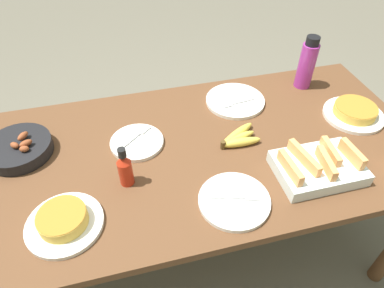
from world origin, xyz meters
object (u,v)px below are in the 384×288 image
object	(u,v)px
empty_plate_far_right	(234,201)
frittata_plate_center	(64,221)
frittata_plate_side	(354,112)
skillet	(18,148)
hot_sauce_bottle	(125,169)
banana_bunch	(238,138)
melon_tray	(318,166)
empty_plate_far_left	(137,142)
water_bottle	(307,64)
empty_plate_near_front	(235,101)

from	to	relation	value
empty_plate_far_right	frittata_plate_center	bearing A→B (deg)	175.13
frittata_plate_side	empty_plate_far_right	bearing A→B (deg)	-154.85
skillet	hot_sauce_bottle	distance (m)	0.46
banana_bunch	empty_plate_far_right	size ratio (longest dim) A/B	0.75
melon_tray	empty_plate_far_left	size ratio (longest dim) A/B	1.44
banana_bunch	water_bottle	world-z (taller)	water_bottle
frittata_plate_center	hot_sauce_bottle	world-z (taller)	hot_sauce_bottle
frittata_plate_side	melon_tray	bearing A→B (deg)	-141.40
frittata_plate_center	banana_bunch	bearing A→B (deg)	19.35
banana_bunch	water_bottle	distance (m)	0.54
banana_bunch	empty_plate_far_left	distance (m)	0.41
banana_bunch	frittata_plate_center	xyz separation A→B (m)	(-0.67, -0.24, 0.01)
melon_tray	frittata_plate_center	bearing A→B (deg)	-179.68
banana_bunch	frittata_plate_center	size ratio (longest dim) A/B	0.75
melon_tray	empty_plate_near_front	size ratio (longest dim) A/B	1.14
banana_bunch	frittata_plate_side	xyz separation A→B (m)	(0.54, 0.03, 0.01)
hot_sauce_bottle	empty_plate_far_left	bearing A→B (deg)	72.54
empty_plate_near_front	empty_plate_far_right	xyz separation A→B (m)	(-0.20, -0.54, 0.00)
empty_plate_far_right	hot_sauce_bottle	distance (m)	0.39
banana_bunch	hot_sauce_bottle	distance (m)	0.47
skillet	frittata_plate_center	distance (m)	0.42
frittata_plate_center	empty_plate_far_right	world-z (taller)	frittata_plate_center
melon_tray	water_bottle	bearing A→B (deg)	67.69
melon_tray	skillet	distance (m)	1.13
frittata_plate_center	empty_plate_far_right	xyz separation A→B (m)	(0.55, -0.05, -0.02)
empty_plate_near_front	melon_tray	bearing A→B (deg)	-73.65
skillet	water_bottle	distance (m)	1.30
empty_plate_near_front	banana_bunch	bearing A→B (deg)	-107.29
frittata_plate_side	empty_plate_far_right	world-z (taller)	frittata_plate_side
banana_bunch	skillet	distance (m)	0.86
frittata_plate_center	empty_plate_near_front	size ratio (longest dim) A/B	0.92
skillet	empty_plate_near_front	xyz separation A→B (m)	(0.92, 0.11, -0.02)
banana_bunch	frittata_plate_center	bearing A→B (deg)	-160.65
water_bottle	frittata_plate_side	bearing A→B (deg)	-69.37
skillet	frittata_plate_center	xyz separation A→B (m)	(0.17, -0.38, -0.00)
water_bottle	hot_sauce_bottle	distance (m)	0.98
hot_sauce_bottle	banana_bunch	bearing A→B (deg)	12.77
skillet	empty_plate_far_right	size ratio (longest dim) A/B	1.34
banana_bunch	frittata_plate_center	distance (m)	0.71
banana_bunch	empty_plate_far_left	xyz separation A→B (m)	(-0.40, 0.09, -0.01)
water_bottle	hot_sauce_bottle	bearing A→B (deg)	-155.60
empty_plate_near_front	hot_sauce_bottle	distance (m)	0.65
empty_plate_far_left	hot_sauce_bottle	bearing A→B (deg)	-107.46
empty_plate_far_left	empty_plate_far_right	size ratio (longest dim) A/B	0.87
melon_tray	skillet	bearing A→B (deg)	160.41
melon_tray	empty_plate_far_left	world-z (taller)	melon_tray
empty_plate_far_right	melon_tray	bearing A→B (deg)	8.81
frittata_plate_side	water_bottle	bearing A→B (deg)	110.63
frittata_plate_center	empty_plate_near_front	xyz separation A→B (m)	(0.75, 0.49, -0.02)
skillet	empty_plate_far_right	xyz separation A→B (m)	(0.73, -0.43, -0.02)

